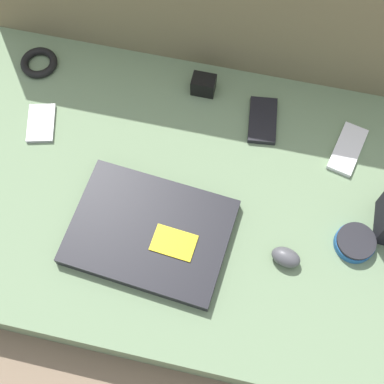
% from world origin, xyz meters
% --- Properties ---
extents(ground_plane, '(8.00, 8.00, 0.00)m').
position_xyz_m(ground_plane, '(0.00, 0.00, 0.00)').
color(ground_plane, '#7A6651').
extents(couch_seat, '(1.19, 0.71, 0.11)m').
position_xyz_m(couch_seat, '(0.00, 0.00, 0.05)').
color(couch_seat, slate).
rests_on(couch_seat, ground_plane).
extents(laptop, '(0.35, 0.27, 0.03)m').
position_xyz_m(laptop, '(-0.07, -0.11, 0.12)').
color(laptop, black).
rests_on(laptop, couch_seat).
extents(computer_mouse, '(0.07, 0.05, 0.04)m').
position_xyz_m(computer_mouse, '(0.22, -0.10, 0.13)').
color(computer_mouse, '#4C4C51').
rests_on(computer_mouse, couch_seat).
extents(speaker_puck, '(0.09, 0.09, 0.03)m').
position_xyz_m(speaker_puck, '(0.36, -0.04, 0.12)').
color(speaker_puck, '#1E569E').
rests_on(speaker_puck, couch_seat).
extents(phone_silver, '(0.08, 0.13, 0.01)m').
position_xyz_m(phone_silver, '(0.12, 0.22, 0.11)').
color(phone_silver, black).
rests_on(phone_silver, couch_seat).
extents(phone_black, '(0.08, 0.14, 0.01)m').
position_xyz_m(phone_black, '(0.32, 0.19, 0.11)').
color(phone_black, silver).
rests_on(phone_black, couch_seat).
extents(phone_small, '(0.09, 0.11, 0.01)m').
position_xyz_m(phone_small, '(-0.39, 0.10, 0.11)').
color(phone_small, '#99999E').
rests_on(phone_small, couch_seat).
extents(charger_brick, '(0.06, 0.04, 0.05)m').
position_xyz_m(charger_brick, '(-0.03, 0.28, 0.13)').
color(charger_brick, black).
rests_on(charger_brick, couch_seat).
extents(cable_coil, '(0.09, 0.09, 0.02)m').
position_xyz_m(cable_coil, '(-0.45, 0.26, 0.12)').
color(cable_coil, black).
rests_on(cable_coil, couch_seat).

